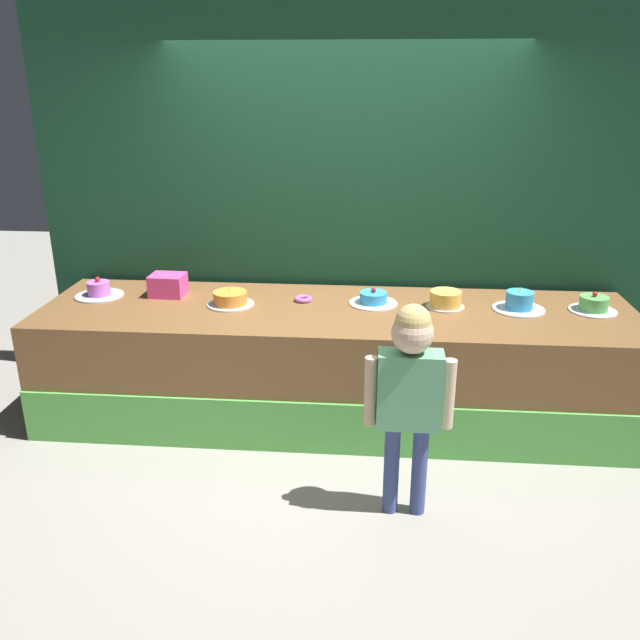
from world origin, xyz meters
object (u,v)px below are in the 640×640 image
Objects in this scene: child_figure at (410,383)px; cake_left at (230,299)px; cake_far_right at (593,305)px; pink_box at (168,285)px; cake_center_right at (446,300)px; cake_far_left at (99,290)px; cake_center_left at (373,299)px; cake_right at (519,302)px; donut at (303,299)px.

child_figure reaches higher than cake_left.
child_figure reaches higher than cake_far_right.
cake_center_right is at bearing -2.71° from pink_box.
child_figure is 1.62m from cake_left.
cake_far_left is 2.44m from cake_center_right.
pink_box is 0.72× the size of cake_center_left.
cake_center_left is (-0.20, 1.22, 0.04)m from child_figure.
cake_far_left is at bearing 179.13° from cake_right.
cake_far_left is 1.31× the size of cake_center_right.
cake_left reaches higher than cake_center_right.
child_figure is 5.08× the size of pink_box.
cake_far_left reaches higher than cake_far_right.
cake_right reaches higher than cake_center_right.
pink_box is at bearing 177.51° from cake_center_left.
cake_center_right is at bearing -3.35° from cake_center_left.
cake_right reaches higher than cake_far_right.
cake_right reaches higher than pink_box.
cake_right is at bearing -2.22° from donut.
child_figure reaches higher than pink_box.
cake_center_left is at bearing 178.85° from cake_far_right.
cake_far_left is at bearing -173.09° from pink_box.
child_figure reaches higher than cake_right.
pink_box reaches higher than donut.
cake_far_right is (0.98, -0.00, -0.01)m from cake_center_right.
cake_far_left is 1.06× the size of cake_left.
donut is at bearing 177.78° from cake_right.
cake_left reaches higher than donut.
child_figure is 1.42m from donut.
cake_far_left is at bearing 173.48° from cake_left.
donut is 0.35× the size of cake_right.
cake_center_right is at bearing 3.06° from cake_left.
pink_box reaches higher than cake_far_left.
pink_box is 0.77× the size of cake_far_right.
cake_left is 1.96m from cake_right.
pink_box is 0.98m from donut.
child_figure is 1.23m from cake_center_right.
cake_left is at bearing -176.94° from cake_center_right.
cake_far_right is at bearing -0.57° from cake_far_left.
child_figure is at bearing -29.62° from cake_far_left.
pink_box reaches higher than cake_far_right.
cake_center_right is at bearing 76.34° from child_figure.
cake_center_left is 0.98m from cake_right.
pink_box is 1.47m from cake_center_left.
cake_far_right is at bearing -1.15° from cake_center_left.
cake_right reaches higher than cake_far_left.
cake_left is at bearing -178.18° from cake_far_right.
cake_left is 1.03× the size of cake_far_right.
child_figure is 2.48m from cake_far_left.
cake_far_right is (1.27, 1.19, 0.05)m from child_figure.
cake_right is at bearing 56.60° from child_figure.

